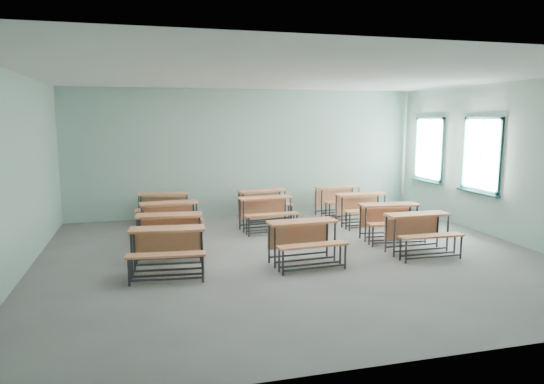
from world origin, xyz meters
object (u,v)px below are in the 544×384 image
(desk_unit_r1c0, at_px, (169,228))
(desk_unit_r2c1, at_px, (267,208))
(desk_unit_r2c2, at_px, (363,204))
(desk_unit_r3c2, at_px, (340,196))
(desk_unit_r3c1, at_px, (264,200))
(desk_unit_r2c0, at_px, (170,214))
(desk_unit_r3c0, at_px, (163,204))
(desk_unit_r1c2, at_px, (391,216))
(desk_unit_r0c0, at_px, (167,244))
(desk_unit_r0c2, at_px, (420,227))
(desk_unit_r0c1, at_px, (304,236))

(desk_unit_r1c0, xyz_separation_m, desk_unit_r2c1, (2.19, 1.47, 0.00))
(desk_unit_r2c2, relative_size, desk_unit_r3c2, 0.95)
(desk_unit_r3c1, bearing_deg, desk_unit_r3c2, -4.31)
(desk_unit_r2c0, height_order, desk_unit_r2c1, same)
(desk_unit_r2c0, distance_m, desk_unit_r3c0, 1.35)
(desk_unit_r1c0, bearing_deg, desk_unit_r3c1, 52.24)
(desk_unit_r3c1, bearing_deg, desk_unit_r1c2, -59.16)
(desk_unit_r0c0, height_order, desk_unit_r0c2, same)
(desk_unit_r1c0, height_order, desk_unit_r2c2, same)
(desk_unit_r0c0, xyz_separation_m, desk_unit_r0c1, (2.28, -0.03, 0.00))
(desk_unit_r1c2, bearing_deg, desk_unit_r3c1, 133.77)
(desk_unit_r2c1, bearing_deg, desk_unit_r1c2, -38.43)
(desk_unit_r0c1, height_order, desk_unit_r2c2, same)
(desk_unit_r1c0, height_order, desk_unit_r1c2, same)
(desk_unit_r1c2, height_order, desk_unit_r2c0, same)
(desk_unit_r0c0, xyz_separation_m, desk_unit_r2c0, (0.18, 2.44, 0.00))
(desk_unit_r0c0, distance_m, desk_unit_r0c2, 4.53)
(desk_unit_r0c0, height_order, desk_unit_r3c1, same)
(desk_unit_r0c1, distance_m, desk_unit_r2c1, 2.63)
(desk_unit_r1c2, distance_m, desk_unit_r3c2, 2.68)
(desk_unit_r0c0, relative_size, desk_unit_r3c2, 0.98)
(desk_unit_r3c0, distance_m, desk_unit_r3c1, 2.39)
(desk_unit_r1c2, height_order, desk_unit_r3c2, same)
(desk_unit_r0c0, relative_size, desk_unit_r1c2, 1.00)
(desk_unit_r2c1, bearing_deg, desk_unit_r0c2, -52.96)
(desk_unit_r0c1, bearing_deg, desk_unit_r3c2, 56.39)
(desk_unit_r2c1, distance_m, desk_unit_r3c0, 2.49)
(desk_unit_r2c0, distance_m, desk_unit_r2c1, 2.12)
(desk_unit_r0c2, distance_m, desk_unit_r2c1, 3.41)
(desk_unit_r1c2, bearing_deg, desk_unit_r3c0, 154.18)
(desk_unit_r1c2, height_order, desk_unit_r2c2, same)
(desk_unit_r2c1, bearing_deg, desk_unit_r3c1, 75.67)
(desk_unit_r0c0, bearing_deg, desk_unit_r3c1, 61.60)
(desk_unit_r1c0, bearing_deg, desk_unit_r0c1, -22.54)
(desk_unit_r0c0, height_order, desk_unit_r1c0, same)
(desk_unit_r2c1, bearing_deg, desk_unit_r3c0, 147.78)
(desk_unit_r1c2, distance_m, desk_unit_r2c1, 2.69)
(desk_unit_r0c0, relative_size, desk_unit_r2c2, 1.04)
(desk_unit_r0c1, relative_size, desk_unit_r0c2, 1.03)
(desk_unit_r0c1, height_order, desk_unit_r0c2, same)
(desk_unit_r2c1, xyz_separation_m, desk_unit_r3c0, (-2.20, 1.18, 0.00))
(desk_unit_r2c0, xyz_separation_m, desk_unit_r2c1, (2.11, 0.17, 0.00))
(desk_unit_r0c1, relative_size, desk_unit_r3c2, 0.96)
(desk_unit_r2c2, bearing_deg, desk_unit_r2c1, 175.82)
(desk_unit_r0c1, distance_m, desk_unit_r1c2, 2.49)
(desk_unit_r2c1, xyz_separation_m, desk_unit_r2c2, (2.28, -0.09, 0.00))
(desk_unit_r0c2, xyz_separation_m, desk_unit_r3c1, (-2.05, 3.63, 0.00))
(desk_unit_r1c0, distance_m, desk_unit_r2c1, 2.64)
(desk_unit_r1c0, relative_size, desk_unit_r2c1, 1.02)
(desk_unit_r3c0, bearing_deg, desk_unit_r0c1, -52.51)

